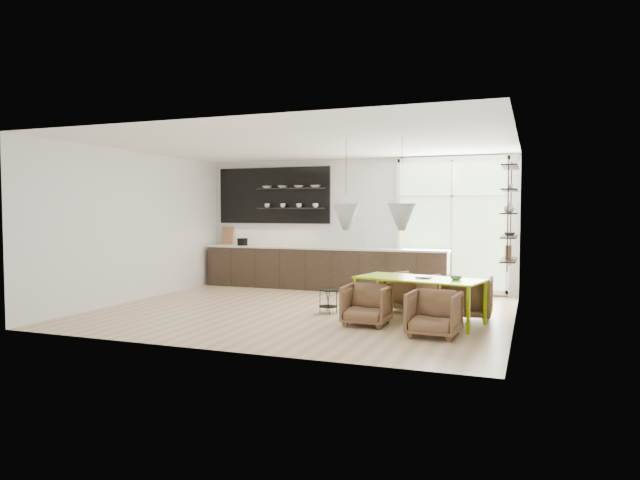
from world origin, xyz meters
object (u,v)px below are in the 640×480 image
(armchair_front_left, at_px, (367,305))
(wire_stool, at_px, (328,298))
(armchair_back_left, at_px, (411,292))
(dining_table, at_px, (419,281))
(armchair_front_right, at_px, (434,314))
(armchair_back_right, at_px, (468,297))

(armchair_front_left, height_order, wire_stool, armchair_front_left)
(wire_stool, bearing_deg, armchair_back_left, 25.68)
(dining_table, xyz_separation_m, wire_stool, (-1.61, 0.29, -0.39))
(dining_table, distance_m, armchair_back_left, 1.01)
(armchair_front_right, bearing_deg, wire_stool, 153.31)
(armchair_front_right, xyz_separation_m, wire_stool, (-1.99, 1.20, -0.06))
(dining_table, bearing_deg, armchair_front_left, -133.29)
(armchair_back_right, height_order, armchair_front_right, armchair_back_right)
(dining_table, distance_m, armchair_front_right, 1.04)
(armchair_front_left, relative_size, wire_stool, 1.70)
(armchair_back_right, distance_m, armchair_front_left, 1.76)
(armchair_back_left, distance_m, armchair_front_right, 1.95)
(armchair_back_left, xyz_separation_m, wire_stool, (-1.30, -0.63, -0.08))
(dining_table, height_order, armchair_back_right, dining_table)
(wire_stool, bearing_deg, armchair_back_right, 7.60)
(armchair_back_right, distance_m, armchair_front_right, 1.53)
(armchair_back_right, distance_m, wire_stool, 2.31)
(armchair_front_right, distance_m, wire_stool, 2.32)
(dining_table, bearing_deg, armchair_back_left, 121.17)
(dining_table, distance_m, armchair_back_right, 0.95)
(armchair_front_right, bearing_deg, dining_table, 117.01)
(armchair_back_left, xyz_separation_m, armchair_back_right, (0.98, -0.32, 0.01))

